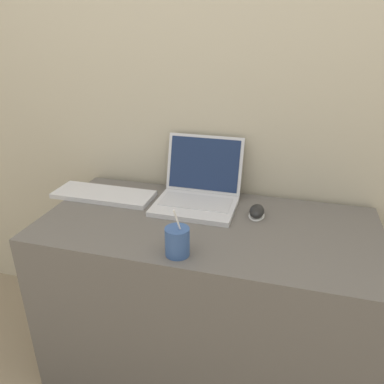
% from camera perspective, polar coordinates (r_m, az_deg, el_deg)
% --- Properties ---
extents(wall_back, '(7.00, 0.04, 2.50)m').
position_cam_1_polar(wall_back, '(1.60, 5.67, 17.88)').
color(wall_back, '#BCB299').
rests_on(wall_back, ground_plane).
extents(desk, '(1.27, 0.61, 0.73)m').
position_cam_1_polar(desk, '(1.63, 2.08, -16.13)').
color(desk, '#5B5651').
rests_on(desk, ground_plane).
extents(laptop, '(0.33, 0.32, 0.26)m').
position_cam_1_polar(laptop, '(1.56, 0.99, 0.32)').
color(laptop, silver).
rests_on(laptop, desk).
extents(drink_cup, '(0.08, 0.08, 0.18)m').
position_cam_1_polar(drink_cup, '(1.21, -2.25, -7.47)').
color(drink_cup, '#33518C').
rests_on(drink_cup, desk).
extents(computer_mouse, '(0.06, 0.10, 0.04)m').
position_cam_1_polar(computer_mouse, '(1.48, 9.85, -2.97)').
color(computer_mouse, white).
rests_on(computer_mouse, desk).
extents(external_keyboard, '(0.43, 0.16, 0.02)m').
position_cam_1_polar(external_keyboard, '(1.67, -13.29, -0.37)').
color(external_keyboard, silver).
rests_on(external_keyboard, desk).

